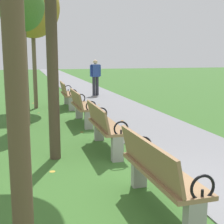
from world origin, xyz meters
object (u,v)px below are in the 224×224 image
at_px(park_bench_2, 104,126).
at_px(park_bench_3, 81,106).
at_px(park_bench_4, 67,94).
at_px(tree_3, 21,10).
at_px(park_bench_1, 158,172).
at_px(tree_4, 32,8).
at_px(pedestrian_walking, 95,76).

xyz_separation_m(park_bench_2, park_bench_3, (-0.00, 2.58, 0.00)).
distance_m(park_bench_4, tree_3, 3.95).
relative_size(park_bench_1, park_bench_3, 1.01).
bearing_deg(tree_4, park_bench_3, -69.68).
height_order(park_bench_2, park_bench_3, same).
relative_size(park_bench_3, park_bench_4, 1.00).
height_order(park_bench_3, pedestrian_walking, pedestrian_walking).
distance_m(park_bench_1, pedestrian_walking, 11.19).
bearing_deg(tree_4, park_bench_2, -78.81).
xyz_separation_m(park_bench_2, tree_4, (-1.10, 5.55, 2.92)).
relative_size(tree_4, pedestrian_walking, 2.74).
distance_m(park_bench_2, pedestrian_walking, 8.61).
height_order(park_bench_3, tree_4, tree_4).
relative_size(park_bench_2, tree_4, 0.36).
bearing_deg(pedestrian_walking, park_bench_1, -98.65).
bearing_deg(tree_3, park_bench_3, -5.74).
bearing_deg(park_bench_1, tree_4, 97.66).
bearing_deg(park_bench_3, park_bench_1, -90.00).
distance_m(park_bench_2, tree_3, 3.96).
distance_m(park_bench_1, park_bench_4, 8.07).
xyz_separation_m(park_bench_4, tree_4, (-1.10, 0.10, 2.92)).
xyz_separation_m(park_bench_1, tree_3, (-1.46, 5.35, 2.47)).
bearing_deg(park_bench_3, park_bench_2, -90.00).
relative_size(park_bench_2, park_bench_3, 1.00).
relative_size(park_bench_3, tree_3, 0.43).
distance_m(park_bench_1, park_bench_3, 5.20).
relative_size(park_bench_2, park_bench_4, 1.00).
bearing_deg(tree_3, pedestrian_walking, 61.16).
bearing_deg(tree_4, park_bench_1, -82.34).
relative_size(park_bench_1, tree_4, 0.36).
bearing_deg(park_bench_2, tree_4, 101.19).
bearing_deg(park_bench_4, park_bench_1, -90.00).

